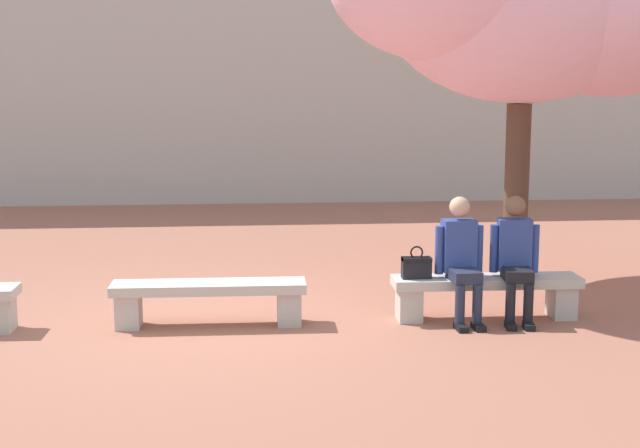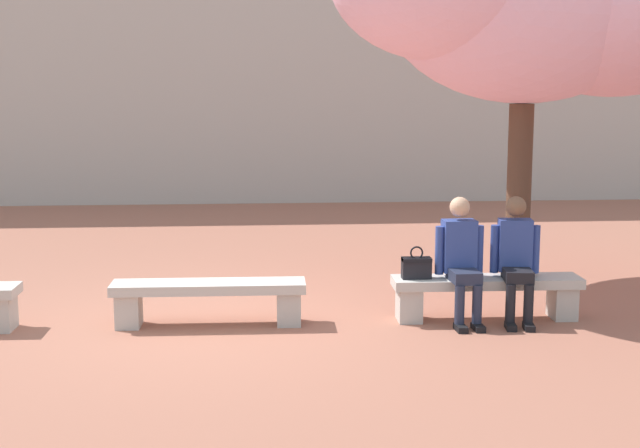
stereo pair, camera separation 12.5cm
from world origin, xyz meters
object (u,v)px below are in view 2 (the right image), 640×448
person_seated_right (516,254)px  stone_bench_center (486,290)px  stone_bench_near_west (209,296)px  person_seated_left (461,255)px  handbag (416,266)px

person_seated_right → stone_bench_center: bearing=169.5°
stone_bench_near_west → stone_bench_center: bearing=0.0°
stone_bench_center → person_seated_left: 0.49m
stone_bench_center → person_seated_right: bearing=-10.5°
person_seated_right → stone_bench_near_west: bearing=179.0°
stone_bench_center → handbag: bearing=-179.8°
stone_bench_near_west → person_seated_left: (2.59, -0.05, 0.39)m
person_seated_right → handbag: person_seated_right is taller
person_seated_left → handbag: (-0.45, 0.05, -0.12)m
stone_bench_near_west → handbag: size_ratio=5.82×
person_seated_left → person_seated_right: same height
person_seated_right → handbag: size_ratio=3.81×
person_seated_left → person_seated_right: (0.58, 0.00, 0.00)m
stone_bench_near_west → person_seated_left: bearing=-1.2°
stone_bench_near_west → handbag: handbag is taller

